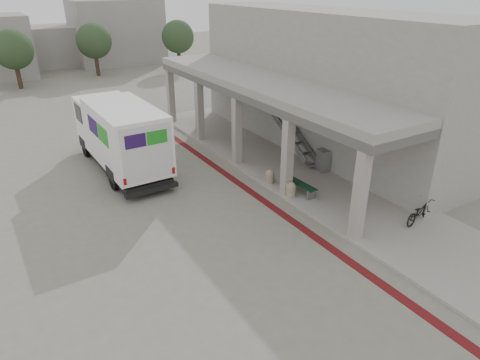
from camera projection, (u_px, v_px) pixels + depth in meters
ground at (250, 213)px, 16.78m from camera, size 120.00×120.00×0.00m
bike_lane_stripe at (245, 188)px, 18.79m from camera, size 0.35×40.00×0.01m
sidewalk at (327, 188)px, 18.64m from camera, size 4.40×28.00×0.12m
transit_building at (315, 85)px, 22.05m from camera, size 7.60×17.00×7.00m
distant_backdrop at (29, 43)px, 42.02m from camera, size 28.00×10.00×6.50m
tree_left at (13, 50)px, 34.70m from camera, size 3.20×3.20×4.80m
tree_mid at (94, 41)px, 39.56m from camera, size 3.20×3.20×4.80m
tree_right at (178, 37)px, 42.57m from camera, size 3.20×3.20×4.80m
fedex_truck at (120, 134)px, 20.01m from camera, size 2.55×7.72×3.27m
bench at (299, 185)px, 18.04m from camera, size 0.48×1.90×0.44m
bollard_near at (291, 189)px, 17.73m from camera, size 0.41×0.41×0.62m
bollard_far at (270, 176)px, 18.89m from camera, size 0.41×0.41×0.61m
utility_cabinet at (323, 160)px, 20.02m from camera, size 0.57×0.69×1.02m
bicycle_black at (419, 212)px, 15.72m from camera, size 1.72×0.83×0.87m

